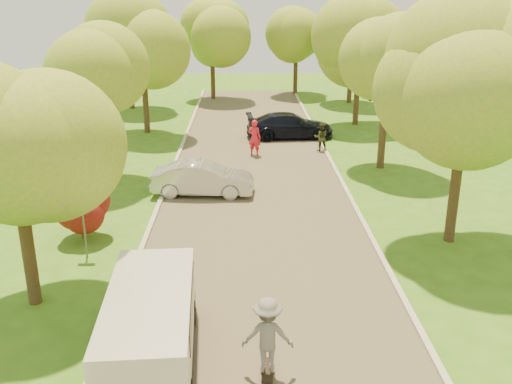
{
  "coord_description": "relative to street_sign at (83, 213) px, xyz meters",
  "views": [
    {
      "loc": [
        -0.51,
        -13.49,
        8.38
      ],
      "look_at": [
        -0.06,
        6.7,
        1.3
      ],
      "focal_mm": 40.0,
      "sensor_mm": 36.0,
      "label": 1
    }
  ],
  "objects": [
    {
      "name": "red_shrub",
      "position": [
        -0.5,
        1.5,
        -0.47
      ],
      "size": [
        1.7,
        1.7,
        1.95
      ],
      "color": "#382619",
      "rests_on": "ground"
    },
    {
      "name": "tree_l_midb",
      "position": [
        -1.01,
        8.0,
        3.02
      ],
      "size": [
        4.3,
        4.2,
        6.62
      ],
      "color": "#382619",
      "rests_on": "ground"
    },
    {
      "name": "tree_r_far",
      "position": [
        13.03,
        20.0,
        4.27
      ],
      "size": [
        5.33,
        5.2,
        8.34
      ],
      "color": "#382619",
      "rests_on": "ground"
    },
    {
      "name": "tree_r_midb",
      "position": [
        12.4,
        10.0,
        3.32
      ],
      "size": [
        4.51,
        4.4,
        7.01
      ],
      "color": "#382619",
      "rests_on": "ground"
    },
    {
      "name": "tree_l_mida",
      "position": [
        -0.5,
        -3.0,
        3.61
      ],
      "size": [
        4.71,
        4.6,
        7.39
      ],
      "color": "#382619",
      "rests_on": "ground"
    },
    {
      "name": "person_olive",
      "position": [
        9.6,
        13.32,
        -0.78
      ],
      "size": [
        0.76,
        0.59,
        1.57
      ],
      "primitive_type": "imported",
      "rotation": [
        0.0,
        0.0,
        3.14
      ],
      "color": "#30331E",
      "rests_on": "ground"
    },
    {
      "name": "dark_sedan",
      "position": [
        8.1,
        16.38,
        -0.8
      ],
      "size": [
        5.38,
        2.49,
        1.52
      ],
      "primitive_type": "imported",
      "rotation": [
        0.0,
        0.0,
        1.64
      ],
      "color": "black",
      "rests_on": "ground"
    },
    {
      "name": "curb_right",
      "position": [
        9.85,
        4.0,
        -1.5
      ],
      "size": [
        0.18,
        60.0,
        0.12
      ],
      "primitive_type": "cube",
      "color": "#B2AD9E",
      "rests_on": "ground"
    },
    {
      "name": "street_sign",
      "position": [
        0.0,
        0.0,
        0.0
      ],
      "size": [
        0.55,
        0.06,
        2.17
      ],
      "color": "#59595E",
      "rests_on": "ground"
    },
    {
      "name": "tree_bg_a",
      "position": [
        -2.98,
        26.0,
        3.75
      ],
      "size": [
        5.12,
        5.0,
        7.72
      ],
      "color": "#382619",
      "rests_on": "ground"
    },
    {
      "name": "silver_sedan",
      "position": [
        3.5,
        6.15,
        -0.84
      ],
      "size": [
        4.51,
        1.84,
        1.45
      ],
      "primitive_type": "imported",
      "rotation": [
        0.0,
        0.0,
        1.5
      ],
      "color": "#B6B6BB",
      "rests_on": "ground"
    },
    {
      "name": "tree_l_far",
      "position": [
        -0.59,
        18.0,
        3.9
      ],
      "size": [
        4.92,
        4.8,
        7.79
      ],
      "color": "#382619",
      "rests_on": "ground"
    },
    {
      "name": "minivan",
      "position": [
        3.08,
        -5.89,
        -0.58
      ],
      "size": [
        2.25,
        5.11,
        1.87
      ],
      "rotation": [
        0.0,
        0.0,
        0.06
      ],
      "color": "silver",
      "rests_on": "ground"
    },
    {
      "name": "tree_bg_d",
      "position": [
        10.02,
        32.0,
        3.75
      ],
      "size": [
        5.12,
        5.0,
        7.72
      ],
      "color": "#382619",
      "rests_on": "ground"
    },
    {
      "name": "curb_left",
      "position": [
        1.75,
        4.0,
        -1.5
      ],
      "size": [
        0.18,
        60.0,
        0.12
      ],
      "primitive_type": "cube",
      "color": "#B2AD9E",
      "rests_on": "ground"
    },
    {
      "name": "tree_r_mida",
      "position": [
        12.82,
        1.0,
        3.97
      ],
      "size": [
        5.13,
        5.0,
        7.95
      ],
      "color": "#382619",
      "rests_on": "ground"
    },
    {
      "name": "skateboarder",
      "position": [
        5.8,
        -6.39,
        -0.52
      ],
      "size": [
        1.23,
        0.76,
        1.84
      ],
      "primitive_type": "imported",
      "rotation": [
        0.0,
        0.0,
        3.08
      ],
      "color": "slate",
      "rests_on": "longboard"
    },
    {
      "name": "tree_bg_c",
      "position": [
        3.01,
        30.0,
        3.46
      ],
      "size": [
        4.92,
        4.8,
        7.33
      ],
      "color": "#382619",
      "rests_on": "ground"
    },
    {
      "name": "ground",
      "position": [
        5.8,
        -4.0,
        -1.56
      ],
      "size": [
        100.0,
        100.0,
        0.0
      ],
      "primitive_type": "plane",
      "color": "#366317",
      "rests_on": "ground"
    },
    {
      "name": "road",
      "position": [
        5.8,
        4.0,
        -1.56
      ],
      "size": [
        8.0,
        60.0,
        0.01
      ],
      "primitive_type": "cube",
      "color": "#4C4438",
      "rests_on": "ground"
    },
    {
      "name": "tree_bg_b",
      "position": [
        14.02,
        28.0,
        3.97
      ],
      "size": [
        5.12,
        5.0,
        7.95
      ],
      "color": "#382619",
      "rests_on": "ground"
    },
    {
      "name": "person_striped",
      "position": [
        5.88,
        12.45,
        -0.58
      ],
      "size": [
        0.85,
        0.72,
        1.96
      ],
      "primitive_type": "imported",
      "rotation": [
        0.0,
        0.0,
        2.72
      ],
      "color": "red",
      "rests_on": "ground"
    },
    {
      "name": "longboard",
      "position": [
        5.8,
        -6.39,
        -1.46
      ],
      "size": [
        0.32,
        0.96,
        0.11
      ],
      "rotation": [
        0.0,
        0.0,
        3.08
      ],
      "color": "black",
      "rests_on": "ground"
    }
  ]
}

